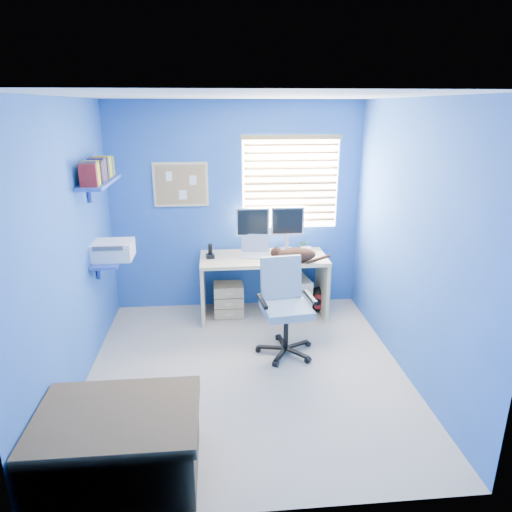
{
  "coord_description": "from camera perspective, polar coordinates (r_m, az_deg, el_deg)",
  "views": [
    {
      "loc": [
        -0.26,
        -3.8,
        2.42
      ],
      "look_at": [
        0.15,
        0.65,
        0.95
      ],
      "focal_mm": 32.0,
      "sensor_mm": 36.0,
      "label": 1
    }
  ],
  "objects": [
    {
      "name": "office_chair",
      "position": [
        4.69,
        3.61,
        -7.84
      ],
      "size": [
        0.63,
        0.63,
        0.97
      ],
      "color": "black",
      "rests_on": "floor"
    },
    {
      "name": "phone",
      "position": [
        5.32,
        -5.76,
        0.65
      ],
      "size": [
        0.1,
        0.12,
        0.17
      ],
      "primitive_type": "cube",
      "rotation": [
        0.0,
        0.0,
        0.13
      ],
      "color": "black",
      "rests_on": "desk"
    },
    {
      "name": "drawer_boxes",
      "position": [
        5.54,
        -3.44,
        -5.44
      ],
      "size": [
        0.35,
        0.28,
        0.41
      ],
      "primitive_type": "cube",
      "color": "tan",
      "rests_on": "floor"
    },
    {
      "name": "wall_right",
      "position": [
        4.35,
        18.83,
        1.59
      ],
      "size": [
        0.01,
        3.2,
        2.5
      ],
      "primitive_type": "cube",
      "color": "#2759B1",
      "rests_on": "ground"
    },
    {
      "name": "tower_pc",
      "position": [
        5.63,
        5.4,
        -4.82
      ],
      "size": [
        0.25,
        0.46,
        0.45
      ],
      "primitive_type": "cube",
      "rotation": [
        0.0,
        0.0,
        0.15
      ],
      "color": "beige",
      "rests_on": "floor"
    },
    {
      "name": "window_blinds",
      "position": [
        5.52,
        4.36,
        9.08
      ],
      "size": [
        1.15,
        0.05,
        1.1
      ],
      "color": "white",
      "rests_on": "ground"
    },
    {
      "name": "monitor_right",
      "position": [
        5.54,
        3.9,
        3.43
      ],
      "size": [
        0.4,
        0.12,
        0.54
      ],
      "primitive_type": "cube",
      "rotation": [
        0.0,
        0.0,
        0.01
      ],
      "color": "silver",
      "rests_on": "desk"
    },
    {
      "name": "corkboard",
      "position": [
        5.47,
        -9.39,
        8.81
      ],
      "size": [
        0.64,
        0.02,
        0.52
      ],
      "color": "tan",
      "rests_on": "ground"
    },
    {
      "name": "wall_left",
      "position": [
        4.17,
        -22.33,
        0.48
      ],
      "size": [
        0.01,
        3.2,
        2.5
      ],
      "primitive_type": "cube",
      "color": "#2759B1",
      "rests_on": "ground"
    },
    {
      "name": "wall_shelves",
      "position": [
        4.79,
        -18.42,
        5.37
      ],
      "size": [
        0.42,
        0.9,
        1.05
      ],
      "color": "#2D49A9",
      "rests_on": "ground"
    },
    {
      "name": "monitor_left",
      "position": [
        5.48,
        -0.45,
        3.29
      ],
      "size": [
        0.4,
        0.12,
        0.54
      ],
      "primitive_type": "cube",
      "rotation": [
        0.0,
        0.0,
        -0.01
      ],
      "color": "silver",
      "rests_on": "desk"
    },
    {
      "name": "laptop",
      "position": [
        5.35,
        -0.2,
        1.13
      ],
      "size": [
        0.37,
        0.31,
        0.22
      ],
      "primitive_type": "cube",
      "rotation": [
        0.0,
        0.0,
        -0.17
      ],
      "color": "silver",
      "rests_on": "desk"
    },
    {
      "name": "wall_back",
      "position": [
        5.53,
        -2.46,
        5.98
      ],
      "size": [
        3.0,
        0.01,
        2.5
      ],
      "primitive_type": "cube",
      "color": "#2759B1",
      "rests_on": "ground"
    },
    {
      "name": "bed_corner",
      "position": [
        3.47,
        -16.65,
        -21.54
      ],
      "size": [
        1.03,
        0.74,
        0.5
      ],
      "primitive_type": "cube",
      "color": "brown",
      "rests_on": "floor"
    },
    {
      "name": "mug",
      "position": [
        5.61,
        5.93,
        1.22
      ],
      "size": [
        0.1,
        0.09,
        0.1
      ],
      "primitive_type": "imported",
      "color": "#2E6355",
      "rests_on": "desk"
    },
    {
      "name": "ceiling",
      "position": [
        3.81,
        -1.44,
        19.38
      ],
      "size": [
        3.0,
        3.2,
        0.0
      ],
      "primitive_type": "cube",
      "color": "white",
      "rests_on": "wall_back"
    },
    {
      "name": "cd_spindle",
      "position": [
        5.53,
        6.34,
        0.77
      ],
      "size": [
        0.13,
        0.13,
        0.07
      ],
      "primitive_type": "cylinder",
      "color": "silver",
      "rests_on": "desk"
    },
    {
      "name": "yellow_book",
      "position": [
        5.47,
        4.3,
        -6.71
      ],
      "size": [
        0.03,
        0.17,
        0.24
      ],
      "primitive_type": "cube",
      "color": "yellow",
      "rests_on": "floor"
    },
    {
      "name": "desk",
      "position": [
        5.49,
        0.92,
        -3.74
      ],
      "size": [
        1.48,
        0.65,
        0.74
      ],
      "primitive_type": "cube",
      "color": "tan",
      "rests_on": "floor"
    },
    {
      "name": "cat",
      "position": [
        5.19,
        5.1,
        0.15
      ],
      "size": [
        0.49,
        0.34,
        0.16
      ],
      "primitive_type": "ellipsoid",
      "rotation": [
        0.0,
        0.0,
        -0.26
      ],
      "color": "black",
      "rests_on": "desk"
    },
    {
      "name": "backpack",
      "position": [
        5.7,
        7.91,
        -5.33
      ],
      "size": [
        0.32,
        0.27,
        0.32
      ],
      "primitive_type": "ellipsoid",
      "rotation": [
        0.0,
        0.0,
        -0.25
      ],
      "color": "black",
      "rests_on": "floor"
    },
    {
      "name": "floor",
      "position": [
        4.52,
        -1.18,
        -14.22
      ],
      "size": [
        3.0,
        3.2,
        0.0
      ],
      "primitive_type": "cube",
      "color": "#AC9E8B",
      "rests_on": "ground"
    },
    {
      "name": "wall_front",
      "position": [
        2.51,
        1.29,
        -9.66
      ],
      "size": [
        3.0,
        0.01,
        2.5
      ],
      "primitive_type": "cube",
      "color": "#2759B1",
      "rests_on": "ground"
    }
  ]
}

